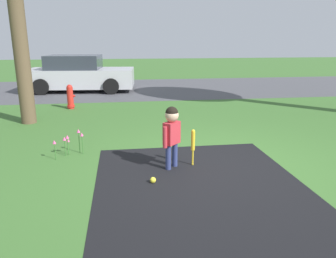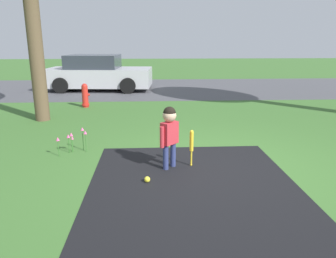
# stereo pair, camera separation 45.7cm
# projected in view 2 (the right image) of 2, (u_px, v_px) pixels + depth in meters

# --- Properties ---
(ground_plane) EXTENTS (60.00, 60.00, 0.00)m
(ground_plane) POSITION_uv_depth(u_px,v_px,m) (218.00, 167.00, 5.22)
(ground_plane) COLOR #3D6B2D
(street_strip) EXTENTS (40.00, 6.00, 0.01)m
(street_strip) POSITION_uv_depth(u_px,v_px,m) (175.00, 88.00, 13.66)
(street_strip) COLOR #4C4C51
(street_strip) RESTS_ON ground
(child) EXTENTS (0.31, 0.30, 0.99)m
(child) POSITION_uv_depth(u_px,v_px,m) (169.00, 129.00, 5.01)
(child) COLOR navy
(child) RESTS_ON ground
(baseball_bat) EXTENTS (0.06, 0.06, 0.60)m
(baseball_bat) POSITION_uv_depth(u_px,v_px,m) (192.00, 143.00, 5.16)
(baseball_bat) COLOR yellow
(baseball_bat) RESTS_ON ground
(sports_ball) EXTENTS (0.09, 0.09, 0.09)m
(sports_ball) POSITION_uv_depth(u_px,v_px,m) (147.00, 179.00, 4.65)
(sports_ball) COLOR yellow
(sports_ball) RESTS_ON ground
(fire_hydrant) EXTENTS (0.25, 0.22, 0.70)m
(fire_hydrant) POSITION_uv_depth(u_px,v_px,m) (85.00, 96.00, 9.73)
(fire_hydrant) COLOR red
(fire_hydrant) RESTS_ON ground
(parked_car) EXTENTS (4.22, 2.28, 1.38)m
(parked_car) POSITION_uv_depth(u_px,v_px,m) (98.00, 74.00, 13.00)
(parked_car) COLOR #B7B7BC
(parked_car) RESTS_ON ground
(flower_bed) EXTENTS (0.48, 0.36, 0.44)m
(flower_bed) POSITION_uv_depth(u_px,v_px,m) (73.00, 136.00, 5.81)
(flower_bed) COLOR #38702D
(flower_bed) RESTS_ON ground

